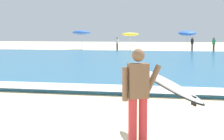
{
  "coord_description": "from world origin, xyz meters",
  "views": [
    {
      "loc": [
        3.17,
        -5.84,
        1.99
      ],
      "look_at": [
        1.3,
        2.78,
        1.1
      ],
      "focal_mm": 58.28,
      "sensor_mm": 36.0,
      "label": 1
    }
  ],
  "objects": [
    {
      "name": "beachgoer_near_row_mid",
      "position": [
        3.3,
        36.01,
        0.84
      ],
      "size": [
        0.32,
        0.2,
        1.58
      ],
      "color": "#383842",
      "rests_on": "ground"
    },
    {
      "name": "beachgoer_near_row_right",
      "position": [
        5.54,
        34.27,
        0.84
      ],
      "size": [
        0.32,
        0.2,
        1.58
      ],
      "color": "#383842",
      "rests_on": "ground"
    },
    {
      "name": "beach_umbrella_0",
      "position": [
        -10.14,
        37.53,
        2.1
      ],
      "size": [
        2.25,
        2.28,
        2.43
      ],
      "color": "beige",
      "rests_on": "ground"
    },
    {
      "name": "beach_umbrella_2",
      "position": [
        2.74,
        36.38,
        2.02
      ],
      "size": [
        2.06,
        2.1,
        2.4
      ],
      "color": "beige",
      "rests_on": "ground"
    },
    {
      "name": "sea",
      "position": [
        0.0,
        19.49,
        0.07
      ],
      "size": [
        120.0,
        28.0,
        0.14
      ],
      "primitive_type": "cube",
      "color": "teal",
      "rests_on": "ground"
    },
    {
      "name": "surf_foam",
      "position": [
        0.0,
        6.09,
        0.15
      ],
      "size": [
        120.0,
        1.59,
        0.01
      ],
      "primitive_type": "cube",
      "color": "white",
      "rests_on": "sea"
    },
    {
      "name": "beachgoer_near_row_left",
      "position": [
        -5.07,
        34.89,
        0.84
      ],
      "size": [
        0.32,
        0.2,
        1.58
      ],
      "color": "#383842",
      "rests_on": "ground"
    },
    {
      "name": "beach_umbrella_1",
      "position": [
        -3.89,
        36.75,
        1.9
      ],
      "size": [
        2.08,
        2.08,
        2.12
      ],
      "color": "beige",
      "rests_on": "ground"
    },
    {
      "name": "surfer_with_board",
      "position": [
        2.53,
        0.38,
        1.04
      ],
      "size": [
        1.49,
        2.74,
        1.73
      ],
      "color": "red",
      "rests_on": "ground"
    }
  ]
}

